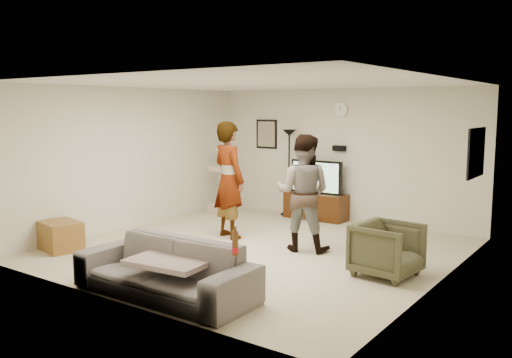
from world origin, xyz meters
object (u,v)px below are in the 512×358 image
Objects in this scene: tv_stand at (316,206)px; armchair at (387,250)px; person_right at (303,193)px; sofa at (165,269)px; floor_lamp at (289,173)px; person_left at (229,180)px; side_table at (60,236)px; cat_tree at (222,180)px; beer_bottle at (235,243)px; tv at (316,177)px.

tv_stand is 1.59× the size of armchair.
sofa is at bearing 68.93° from person_right.
floor_lamp is 2.20m from person_left.
tv_stand is 1.86× the size of side_table.
person_right is 0.80× the size of sofa.
floor_lamp is 4.57m from side_table.
beer_bottle is (3.58, -4.19, 0.08)m from cat_tree.
tv reaches higher than armchair.
cat_tree is 5.47× the size of beer_bottle.
floor_lamp is at bearing 55.65° from armchair.
floor_lamp is 5.41m from beer_bottle.
side_table is (-4.52, -1.64, -0.13)m from armchair.
person_right is at bearing 35.53° from side_table.
tv is 1.40× the size of armchair.
person_left is 3.45m from beer_bottle.
side_table is (-2.75, 0.53, -0.10)m from sofa.
person_right reaches higher than side_table.
floor_lamp is at bearing 176.04° from tv.
person_right is 7.02× the size of beer_bottle.
floor_lamp is (-0.65, 0.04, 0.60)m from tv_stand.
side_table is at bearing 73.02° from person_left.
cat_tree is at bearing 130.56° from beer_bottle.
side_table is (-2.02, -4.27, -0.61)m from tv.
side_table is (-1.37, -4.32, -0.64)m from floor_lamp.
cat_tree is at bearing -150.94° from floor_lamp.
beer_bottle is 3.83m from side_table.
beer_bottle is (2.18, -2.66, -0.20)m from person_left.
tv is 1.63× the size of side_table.
cat_tree is 0.71× the size of person_left.
beer_bottle is (1.01, 0.00, 0.45)m from sofa.
side_table is (-3.76, 0.53, -0.55)m from beer_bottle.
beer_bottle is (1.74, -4.80, -0.06)m from tv.
person_left is 3.05m from armchair.
sofa is (-0.24, -2.66, -0.56)m from person_right.
floor_lamp reaches higher than tv_stand.
side_table is at bearing 171.96° from beer_bottle.
person_right is (1.62, -2.19, 0.02)m from floor_lamp.
side_table is at bearing -107.58° from floor_lamp.
armchair is at bearing 146.35° from person_right.
side_table is (-2.99, -2.13, -0.66)m from person_right.
cat_tree is at bearing 71.13° from armchair.
tv is 0.65m from floor_lamp.
person_left is at bearing -101.73° from tv.
armchair is at bearing -40.33° from floor_lamp.
person_left reaches higher than floor_lamp.
person_left is 2.52× the size of armchair.
tv is at bearing -82.28° from person_left.
tv_stand is 0.71× the size of floor_lamp.
armchair is at bearing 49.90° from sofa.
beer_bottle reaches higher than tv_stand.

